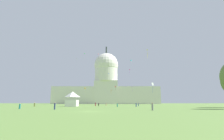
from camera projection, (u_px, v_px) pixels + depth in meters
ground_plane at (89, 111)px, 32.71m from camera, size 800.00×800.00×0.00m
capitol_building at (106, 85)px, 225.46m from camera, size 133.32×31.10×75.14m
event_tent at (72, 99)px, 76.64m from camera, size 5.26×5.50×6.39m
person_grey_aisle_center at (152, 107)px, 37.25m from camera, size 0.55×0.55×1.63m
person_navy_back_center at (54, 106)px, 41.83m from camera, size 0.44×0.44×1.67m
person_tan_lawn_far_left at (106, 104)px, 89.04m from camera, size 0.57×0.57×1.51m
person_maroon_lawn_far_right at (95, 104)px, 83.92m from camera, size 0.57×0.57×1.76m
person_teal_near_tree_east at (117, 105)px, 66.11m from camera, size 0.39×0.39×1.55m
person_denim_deep_crowd at (136, 105)px, 71.27m from camera, size 0.61×0.61×1.63m
person_denim_mid_center at (138, 105)px, 83.64m from camera, size 0.56×0.56×1.48m
person_teal_front_center at (19, 106)px, 45.22m from camera, size 0.53×0.53×1.56m
person_olive_edge_east at (34, 105)px, 72.51m from camera, size 0.61×0.61×1.73m
person_black_mid_left at (98, 104)px, 87.80m from camera, size 0.49×0.49×1.64m
kite_red_low at (115, 87)px, 174.07m from camera, size 0.91×0.95×3.97m
kite_blue_mid at (108, 73)px, 199.49m from camera, size 0.89×0.88×2.04m
kite_cyan_high at (130, 60)px, 142.80m from camera, size 1.24×1.24×3.14m
kite_orange_low at (110, 90)px, 150.29m from camera, size 1.45×1.18×3.27m
kite_pink_high at (98, 54)px, 170.98m from camera, size 1.11×1.09×0.92m
kite_magenta_mid at (129, 70)px, 151.38m from camera, size 1.04×1.04×4.36m
kite_gold_low at (84, 88)px, 150.34m from camera, size 1.22×1.21×3.77m
kite_turquoise_low at (90, 85)px, 129.77m from camera, size 1.04×1.52×3.09m
kite_green_high at (84, 54)px, 179.98m from camera, size 0.93×0.93×0.83m
kite_white_low at (152, 85)px, 84.96m from camera, size 1.33×0.70×4.95m
kite_lime_high at (76, 59)px, 197.33m from camera, size 1.47×1.58×3.41m
kite_violet_low at (132, 87)px, 159.67m from camera, size 1.67×1.28×3.67m
kite_yellow_mid at (148, 52)px, 75.88m from camera, size 0.93×1.18×3.14m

